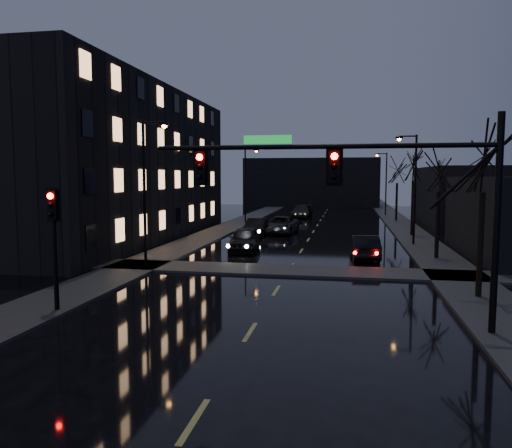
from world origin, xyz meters
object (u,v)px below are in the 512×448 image
at_px(oncoming_car_b, 257,227).
at_px(oncoming_car_d, 302,211).
at_px(lead_car, 365,247).
at_px(oncoming_car_a, 244,239).
at_px(oncoming_car_c, 281,225).

xyz_separation_m(oncoming_car_b, oncoming_car_d, (2.06, 19.61, 0.04)).
xyz_separation_m(oncoming_car_b, lead_car, (8.60, -10.39, -0.01)).
height_order(oncoming_car_a, oncoming_car_b, oncoming_car_a).
relative_size(oncoming_car_b, oncoming_car_d, 0.84).
bearing_deg(oncoming_car_c, oncoming_car_a, -91.32).
bearing_deg(oncoming_car_a, oncoming_car_c, 78.48).
relative_size(oncoming_car_a, oncoming_car_c, 0.87).
height_order(oncoming_car_b, lead_car, oncoming_car_b).
bearing_deg(oncoming_car_c, lead_car, -57.50).
distance_m(oncoming_car_a, oncoming_car_b, 8.67).
bearing_deg(lead_car, oncoming_car_d, -81.25).
bearing_deg(oncoming_car_d, oncoming_car_c, -88.61).
relative_size(oncoming_car_c, oncoming_car_d, 1.01).
height_order(oncoming_car_d, lead_car, oncoming_car_d).
bearing_deg(oncoming_car_c, oncoming_car_b, -124.40).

